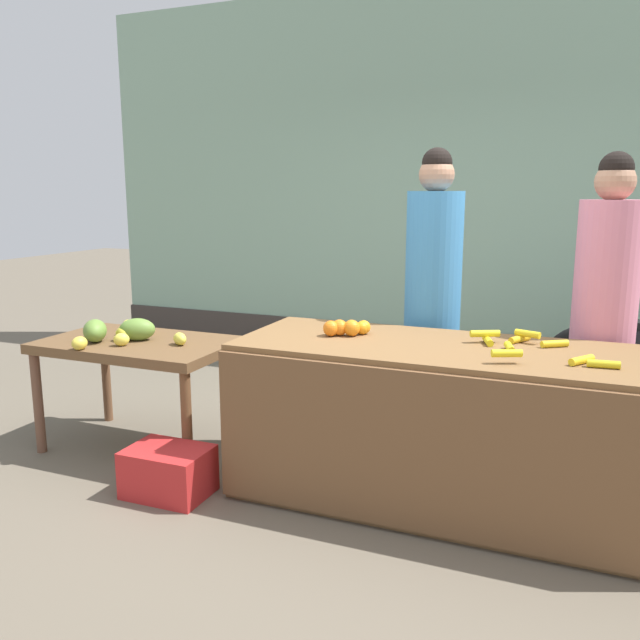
{
  "coord_description": "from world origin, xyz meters",
  "views": [
    {
      "loc": [
        1.07,
        -3.21,
        1.61
      ],
      "look_at": [
        -0.31,
        0.15,
        0.89
      ],
      "focal_mm": 36.33,
      "sensor_mm": 36.0,
      "label": 1
    }
  ],
  "objects": [
    {
      "name": "side_table_wooden",
      "position": [
        -1.48,
        0.0,
        0.62
      ],
      "size": [
        1.2,
        0.73,
        0.7
      ],
      "color": "brown",
      "rests_on": "ground"
    },
    {
      "name": "banana_bunch_pile",
      "position": [
        0.85,
        0.04,
        0.87
      ],
      "size": [
        0.71,
        0.59,
        0.07
      ],
      "color": "yellow",
      "rests_on": "fruit_stall_counter"
    },
    {
      "name": "mango_papaya_pile",
      "position": [
        -1.58,
        -0.04,
        0.76
      ],
      "size": [
        0.72,
        0.73,
        0.14
      ],
      "color": "yellow",
      "rests_on": "side_table_wooden"
    },
    {
      "name": "produce_crate",
      "position": [
        -0.93,
        -0.5,
        0.13
      ],
      "size": [
        0.44,
        0.33,
        0.26
      ],
      "primitive_type": "cube",
      "rotation": [
        0.0,
        0.0,
        0.01
      ],
      "color": "red",
      "rests_on": "ground"
    },
    {
      "name": "produce_sack",
      "position": [
        -0.63,
        0.84,
        0.25
      ],
      "size": [
        0.4,
        0.43,
        0.51
      ],
      "primitive_type": "ellipsoid",
      "rotation": [
        0.0,
        0.0,
        1.88
      ],
      "color": "maroon",
      "rests_on": "ground"
    },
    {
      "name": "market_wall_back",
      "position": [
        0.0,
        2.78,
        1.68
      ],
      "size": [
        7.32,
        0.23,
        3.43
      ],
      "color": "#8CB299",
      "rests_on": "ground"
    },
    {
      "name": "ground_plane",
      "position": [
        0.0,
        0.0,
        0.0
      ],
      "size": [
        24.0,
        24.0,
        0.0
      ],
      "primitive_type": "plane",
      "color": "#665B4C"
    },
    {
      "name": "vendor_woman_pink_shirt",
      "position": [
        1.19,
        0.62,
        0.92
      ],
      "size": [
        0.34,
        0.34,
        1.83
      ],
      "color": "#33333D",
      "rests_on": "ground"
    },
    {
      "name": "orange_pile",
      "position": [
        -0.12,
        0.03,
        0.89
      ],
      "size": [
        0.23,
        0.2,
        0.09
      ],
      "color": "orange",
      "rests_on": "fruit_stall_counter"
    },
    {
      "name": "fruit_stall_counter",
      "position": [
        0.45,
        -0.01,
        0.42
      ],
      "size": [
        2.17,
        0.85,
        0.84
      ],
      "color": "brown",
      "rests_on": "ground"
    },
    {
      "name": "vendor_woman_blue_shirt",
      "position": [
        0.22,
        0.66,
        0.95
      ],
      "size": [
        0.34,
        0.34,
        1.87
      ],
      "color": "#33333D",
      "rests_on": "ground"
    }
  ]
}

